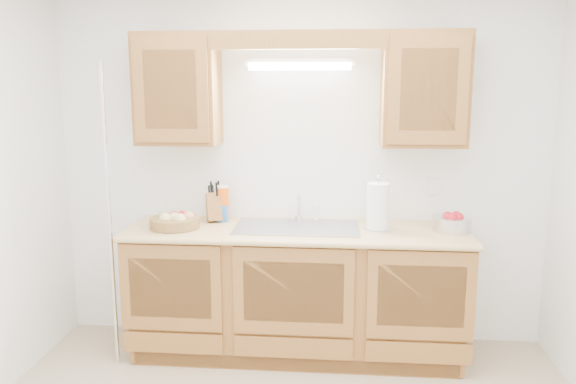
# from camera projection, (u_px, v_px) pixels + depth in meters

# --- Properties ---
(room) EXTENTS (3.52, 3.50, 2.50)m
(room) POSITION_uv_depth(u_px,v_px,m) (279.00, 218.00, 2.57)
(room) COLOR tan
(room) RESTS_ON ground
(base_cabinets) EXTENTS (2.20, 0.60, 0.86)m
(base_cabinets) POSITION_uv_depth(u_px,v_px,m) (297.00, 292.00, 3.89)
(base_cabinets) COLOR #9A662D
(base_cabinets) RESTS_ON ground
(countertop) EXTENTS (2.30, 0.63, 0.04)m
(countertop) POSITION_uv_depth(u_px,v_px,m) (297.00, 231.00, 3.80)
(countertop) COLOR #DFBD75
(countertop) RESTS_ON base_cabinets
(upper_cabinet_left) EXTENTS (0.55, 0.33, 0.75)m
(upper_cabinet_left) POSITION_uv_depth(u_px,v_px,m) (178.00, 90.00, 3.84)
(upper_cabinet_left) COLOR #9A662D
(upper_cabinet_left) RESTS_ON room
(upper_cabinet_right) EXTENTS (0.55, 0.33, 0.75)m
(upper_cabinet_right) POSITION_uv_depth(u_px,v_px,m) (424.00, 90.00, 3.70)
(upper_cabinet_right) COLOR #9A662D
(upper_cabinet_right) RESTS_ON room
(valance) EXTENTS (2.20, 0.05, 0.12)m
(valance) POSITION_uv_depth(u_px,v_px,m) (297.00, 40.00, 3.57)
(valance) COLOR #9A662D
(valance) RESTS_ON room
(fluorescent_fixture) EXTENTS (0.76, 0.08, 0.08)m
(fluorescent_fixture) POSITION_uv_depth(u_px,v_px,m) (300.00, 64.00, 3.82)
(fluorescent_fixture) COLOR white
(fluorescent_fixture) RESTS_ON room
(sink) EXTENTS (0.84, 0.46, 0.36)m
(sink) POSITION_uv_depth(u_px,v_px,m) (297.00, 238.00, 3.83)
(sink) COLOR #9E9EA3
(sink) RESTS_ON countertop
(wire_shelf_pole) EXTENTS (0.03, 0.03, 2.00)m
(wire_shelf_pole) POSITION_uv_depth(u_px,v_px,m) (110.00, 219.00, 3.63)
(wire_shelf_pole) COLOR silver
(wire_shelf_pole) RESTS_ON ground
(outlet_plate) EXTENTS (0.08, 0.01, 0.12)m
(outlet_plate) POSITION_uv_depth(u_px,v_px,m) (434.00, 186.00, 3.97)
(outlet_plate) COLOR white
(outlet_plate) RESTS_ON room
(fruit_basket) EXTENTS (0.45, 0.45, 0.11)m
(fruit_basket) POSITION_uv_depth(u_px,v_px,m) (175.00, 221.00, 3.81)
(fruit_basket) COLOR olive
(fruit_basket) RESTS_ON countertop
(knife_block) EXTENTS (0.15, 0.19, 0.30)m
(knife_block) POSITION_uv_depth(u_px,v_px,m) (214.00, 206.00, 3.99)
(knife_block) COLOR #9A662D
(knife_block) RESTS_ON countertop
(orange_canister) EXTENTS (0.10, 0.10, 0.25)m
(orange_canister) POSITION_uv_depth(u_px,v_px,m) (223.00, 203.00, 3.99)
(orange_canister) COLOR #F95B0D
(orange_canister) RESTS_ON countertop
(soap_bottle) EXTENTS (0.08, 0.08, 0.18)m
(soap_bottle) POSITION_uv_depth(u_px,v_px,m) (223.00, 209.00, 3.99)
(soap_bottle) COLOR blue
(soap_bottle) RESTS_ON countertop
(sponge) EXTENTS (0.11, 0.09, 0.02)m
(sponge) POSITION_uv_depth(u_px,v_px,m) (375.00, 220.00, 4.00)
(sponge) COLOR #CC333F
(sponge) RESTS_ON countertop
(paper_towel) EXTENTS (0.19, 0.19, 0.37)m
(paper_towel) POSITION_uv_depth(u_px,v_px,m) (378.00, 207.00, 3.73)
(paper_towel) COLOR silver
(paper_towel) RESTS_ON countertop
(apple_bowl) EXTENTS (0.31, 0.31, 0.13)m
(apple_bowl) POSITION_uv_depth(u_px,v_px,m) (452.00, 223.00, 3.72)
(apple_bowl) COLOR silver
(apple_bowl) RESTS_ON countertop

